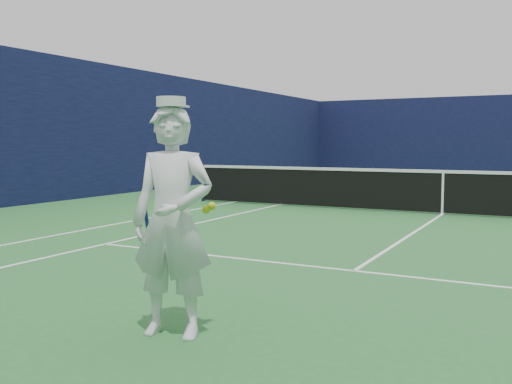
# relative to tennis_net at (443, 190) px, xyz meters

# --- Properties ---
(ground) EXTENTS (80.00, 80.00, 0.00)m
(ground) POSITION_rel_tennis_net_xyz_m (0.00, 0.00, -0.55)
(ground) COLOR #26652D
(ground) RESTS_ON ground
(court_markings) EXTENTS (11.03, 23.83, 0.01)m
(court_markings) POSITION_rel_tennis_net_xyz_m (0.00, 0.00, -0.55)
(court_markings) COLOR white
(court_markings) RESTS_ON ground
(windscreen_fence) EXTENTS (20.12, 36.12, 4.00)m
(windscreen_fence) POSITION_rel_tennis_net_xyz_m (0.00, 0.00, 1.45)
(windscreen_fence) COLOR #0E1134
(windscreen_fence) RESTS_ON ground
(tennis_net) EXTENTS (12.88, 0.09, 1.07)m
(tennis_net) POSITION_rel_tennis_net_xyz_m (0.00, 0.00, 0.00)
(tennis_net) COLOR #141E4C
(tennis_net) RESTS_ON ground
(tennis_player) EXTENTS (0.87, 0.61, 1.99)m
(tennis_player) POSITION_rel_tennis_net_xyz_m (-0.61, -9.40, 0.42)
(tennis_player) COLOR white
(tennis_player) RESTS_ON ground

